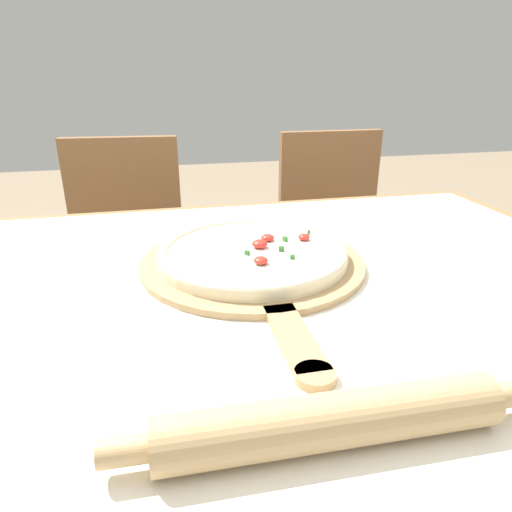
{
  "coord_description": "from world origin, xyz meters",
  "views": [
    {
      "loc": [
        -0.22,
        -0.67,
        1.09
      ],
      "look_at": [
        -0.06,
        0.05,
        0.79
      ],
      "focal_mm": 32.0,
      "sensor_mm": 36.0,
      "label": 1
    }
  ],
  "objects_px": {
    "rolling_pin": "(331,421)",
    "chair_right": "(334,237)",
    "pizza_peel": "(254,265)",
    "pizza": "(253,252)",
    "chair_left": "(127,253)"
  },
  "relations": [
    {
      "from": "pizza_peel",
      "to": "chair_right",
      "type": "distance_m",
      "value": 0.93
    },
    {
      "from": "chair_left",
      "to": "pizza",
      "type": "bearing_deg",
      "value": -64.7
    },
    {
      "from": "chair_right",
      "to": "rolling_pin",
      "type": "bearing_deg",
      "value": -111.87
    },
    {
      "from": "pizza",
      "to": "rolling_pin",
      "type": "bearing_deg",
      "value": -92.43
    },
    {
      "from": "rolling_pin",
      "to": "chair_right",
      "type": "distance_m",
      "value": 1.31
    },
    {
      "from": "pizza",
      "to": "chair_left",
      "type": "relative_size",
      "value": 0.39
    },
    {
      "from": "pizza_peel",
      "to": "pizza",
      "type": "height_order",
      "value": "pizza"
    },
    {
      "from": "pizza",
      "to": "chair_left",
      "type": "height_order",
      "value": "chair_left"
    },
    {
      "from": "pizza_peel",
      "to": "chair_left",
      "type": "bearing_deg",
      "value": 110.12
    },
    {
      "from": "pizza",
      "to": "chair_right",
      "type": "xyz_separation_m",
      "value": [
        0.47,
        0.74,
        -0.27
      ]
    },
    {
      "from": "pizza_peel",
      "to": "chair_right",
      "type": "xyz_separation_m",
      "value": [
        0.47,
        0.76,
        -0.25
      ]
    },
    {
      "from": "chair_left",
      "to": "chair_right",
      "type": "relative_size",
      "value": 1.0
    },
    {
      "from": "pizza_peel",
      "to": "rolling_pin",
      "type": "xyz_separation_m",
      "value": [
        -0.02,
        -0.42,
        0.02
      ]
    },
    {
      "from": "pizza_peel",
      "to": "chair_left",
      "type": "relative_size",
      "value": 0.64
    },
    {
      "from": "rolling_pin",
      "to": "chair_right",
      "type": "relative_size",
      "value": 0.48
    }
  ]
}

